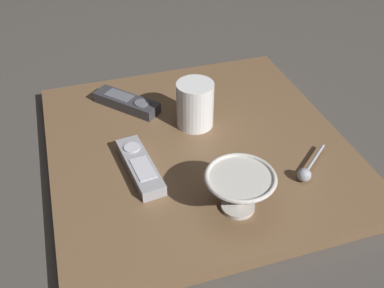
# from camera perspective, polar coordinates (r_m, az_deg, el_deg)

# --- Properties ---
(ground_plane) EXTENTS (6.00, 6.00, 0.00)m
(ground_plane) POSITION_cam_1_polar(r_m,az_deg,el_deg) (0.97, 0.63, -1.09)
(ground_plane) COLOR #47423D
(table) EXTENTS (0.62, 0.63, 0.03)m
(table) POSITION_cam_1_polar(r_m,az_deg,el_deg) (0.96, 0.63, -0.40)
(table) COLOR brown
(table) RESTS_ON ground
(cereal_bowl) EXTENTS (0.13, 0.13, 0.08)m
(cereal_bowl) POSITION_cam_1_polar(r_m,az_deg,el_deg) (0.78, 6.13, -5.95)
(cereal_bowl) COLOR beige
(cereal_bowl) RESTS_ON table
(coffee_mug) EXTENTS (0.08, 0.08, 0.10)m
(coffee_mug) POSITION_cam_1_polar(r_m,az_deg,el_deg) (0.97, 0.40, 5.11)
(coffee_mug) COLOR white
(coffee_mug) RESTS_ON table
(teaspoon) EXTENTS (0.10, 0.08, 0.03)m
(teaspoon) POSITION_cam_1_polar(r_m,az_deg,el_deg) (0.88, 14.48, -3.57)
(teaspoon) COLOR #A3A5B2
(teaspoon) RESTS_ON table
(tv_remote_near) EXTENTS (0.07, 0.18, 0.03)m
(tv_remote_near) POSITION_cam_1_polar(r_m,az_deg,el_deg) (0.88, -6.74, -2.87)
(tv_remote_near) COLOR #9E9EA3
(tv_remote_near) RESTS_ON table
(tv_remote_far) EXTENTS (0.15, 0.16, 0.03)m
(tv_remote_far) POSITION_cam_1_polar(r_m,az_deg,el_deg) (1.06, -8.46, 5.35)
(tv_remote_far) COLOR #38383D
(tv_remote_far) RESTS_ON table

